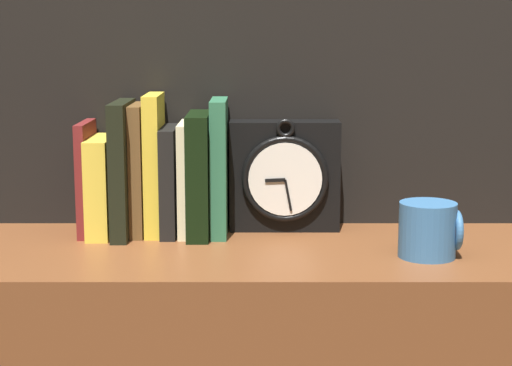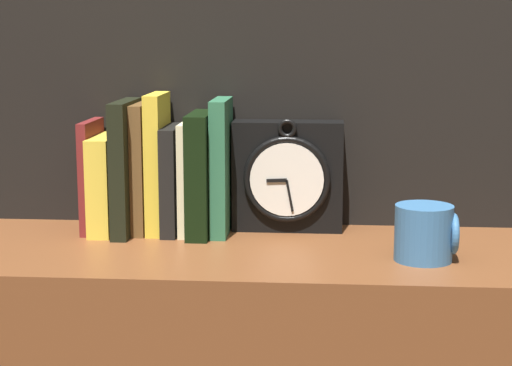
# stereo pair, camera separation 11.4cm
# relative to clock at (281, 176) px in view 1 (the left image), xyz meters

# --- Properties ---
(clock) EXTENTS (0.20, 0.08, 0.21)m
(clock) POSITION_rel_clock_xyz_m (0.00, 0.00, 0.00)
(clock) COLOR black
(clock) RESTS_ON bookshelf
(book_slot0_maroon) EXTENTS (0.02, 0.13, 0.20)m
(book_slot0_maroon) POSITION_rel_clock_xyz_m (-0.35, -0.03, 0.00)
(book_slot0_maroon) COLOR maroon
(book_slot0_maroon) RESTS_ON bookshelf
(book_slot1_yellow) EXTENTS (0.04, 0.14, 0.17)m
(book_slot1_yellow) POSITION_rel_clock_xyz_m (-0.32, -0.03, -0.01)
(book_slot1_yellow) COLOR yellow
(book_slot1_yellow) RESTS_ON bookshelf
(book_slot2_black) EXTENTS (0.03, 0.16, 0.24)m
(book_slot2_black) POSITION_rel_clock_xyz_m (-0.28, -0.04, 0.02)
(book_slot2_black) COLOR black
(book_slot2_black) RESTS_ON bookshelf
(book_slot3_brown) EXTENTS (0.02, 0.12, 0.23)m
(book_slot3_brown) POSITION_rel_clock_xyz_m (-0.26, -0.02, 0.02)
(book_slot3_brown) COLOR brown
(book_slot3_brown) RESTS_ON bookshelf
(book_slot4_yellow) EXTENTS (0.03, 0.12, 0.25)m
(book_slot4_yellow) POSITION_rel_clock_xyz_m (-0.23, -0.02, 0.02)
(book_slot4_yellow) COLOR yellow
(book_slot4_yellow) RESTS_ON bookshelf
(book_slot5_black) EXTENTS (0.03, 0.13, 0.19)m
(book_slot5_black) POSITION_rel_clock_xyz_m (-0.20, -0.03, -0.00)
(book_slot5_black) COLOR black
(book_slot5_black) RESTS_ON bookshelf
(book_slot6_cream) EXTENTS (0.01, 0.13, 0.20)m
(book_slot6_cream) POSITION_rel_clock_xyz_m (-0.18, -0.03, -0.00)
(book_slot6_cream) COLOR beige
(book_slot6_cream) RESTS_ON bookshelf
(book_slot7_black) EXTENTS (0.04, 0.15, 0.22)m
(book_slot7_black) POSITION_rel_clock_xyz_m (-0.15, -0.04, 0.01)
(book_slot7_black) COLOR black
(book_slot7_black) RESTS_ON bookshelf
(book_slot8_green) EXTENTS (0.03, 0.13, 0.24)m
(book_slot8_green) POSITION_rel_clock_xyz_m (-0.12, -0.03, 0.02)
(book_slot8_green) COLOR #2C6846
(book_slot8_green) RESTS_ON bookshelf
(mug) EXTENTS (0.10, 0.09, 0.09)m
(mug) POSITION_rel_clock_xyz_m (0.23, -0.19, -0.05)
(mug) COLOR teal
(mug) RESTS_ON bookshelf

